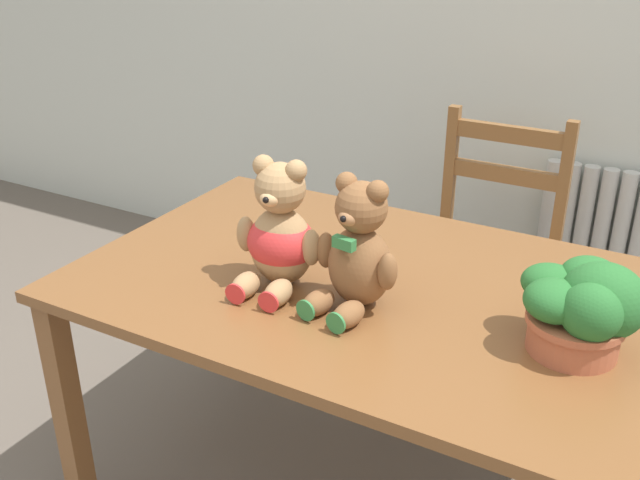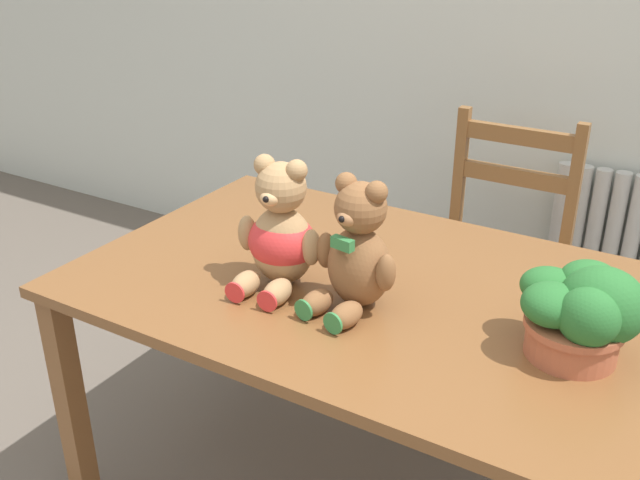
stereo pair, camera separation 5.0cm
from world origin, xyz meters
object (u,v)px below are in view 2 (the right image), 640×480
(potted_plant, at_px, (581,311))
(teddy_bear_right, at_px, (357,253))
(teddy_bear_left, at_px, (280,235))
(wooden_chair_behind, at_px, (494,257))

(potted_plant, bearing_deg, teddy_bear_right, -174.10)
(teddy_bear_right, bearing_deg, teddy_bear_left, 8.85)
(teddy_bear_left, xyz_separation_m, teddy_bear_right, (0.21, -0.00, 0.01))
(wooden_chair_behind, relative_size, teddy_bear_right, 2.97)
(wooden_chair_behind, xyz_separation_m, potted_plant, (0.46, -0.94, 0.40))
(wooden_chair_behind, height_order, potted_plant, potted_plant)
(wooden_chair_behind, distance_m, teddy_bear_right, 1.08)
(teddy_bear_left, distance_m, potted_plant, 0.71)
(teddy_bear_left, relative_size, potted_plant, 1.25)
(wooden_chair_behind, bearing_deg, teddy_bear_right, 87.91)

